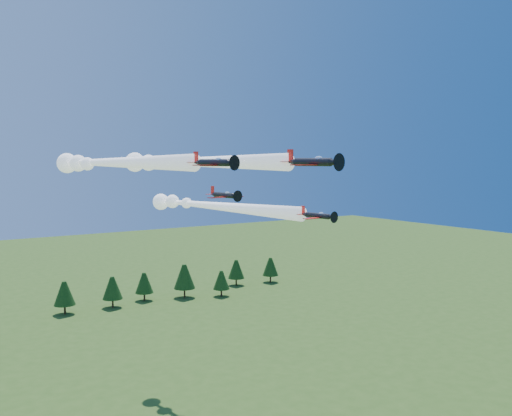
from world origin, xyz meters
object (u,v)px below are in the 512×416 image
plane_lead (189,162)px  plane_left (110,162)px  plane_right (210,205)px  plane_slot (225,195)px

plane_lead → plane_left: (-11.81, 5.95, -0.09)m
plane_left → plane_right: 27.05m
plane_left → plane_slot: 20.63m
plane_right → plane_lead: bearing=-138.1°
plane_lead → plane_slot: 10.17m
plane_right → plane_slot: 25.49m
plane_left → plane_right: (24.00, 8.79, -8.88)m
plane_lead → plane_slot: (2.07, -8.38, -5.37)m
plane_lead → plane_left: 13.22m
plane_left → plane_slot: bearing=-60.6°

